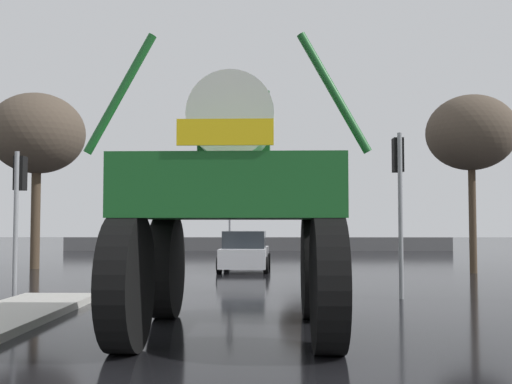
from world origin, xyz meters
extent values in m
plane|color=black|center=(0.00, 18.00, 0.00)|extent=(120.00, 120.00, 0.00)
cylinder|color=black|center=(-1.41, 7.11, 0.97)|extent=(0.46, 1.94, 1.93)
cylinder|color=black|center=(1.41, 7.06, 0.97)|extent=(0.46, 1.94, 1.93)
cylinder|color=black|center=(-1.46, 3.93, 0.97)|extent=(0.46, 1.94, 1.93)
cylinder|color=black|center=(1.35, 3.89, 0.97)|extent=(0.46, 1.94, 1.93)
cube|color=#195B23|center=(-0.03, 5.50, 2.33)|extent=(3.38, 3.93, 0.91)
cube|color=#154E1E|center=(-0.02, 5.89, 3.36)|extent=(1.20, 1.52, 1.17)
cylinder|color=silver|center=(-0.04, 4.94, 3.44)|extent=(1.34, 1.22, 1.32)
cylinder|color=#195B23|center=(-1.55, 3.78, 3.61)|extent=(1.01, 0.14, 1.71)
cylinder|color=#195B23|center=(1.43, 3.73, 3.60)|extent=(1.03, 0.14, 1.71)
cube|color=yellow|center=(-0.06, 3.53, 3.03)|extent=(1.31, 0.06, 0.36)
cube|color=silver|center=(-0.28, 19.03, 0.53)|extent=(1.84, 4.16, 0.70)
cube|color=#23282D|center=(-0.28, 18.88, 1.20)|extent=(1.63, 2.15, 0.64)
cylinder|color=black|center=(-1.08, 20.41, 0.30)|extent=(0.20, 0.61, 0.60)
cylinder|color=black|center=(0.62, 20.35, 0.30)|extent=(0.20, 0.61, 0.60)
cylinder|color=black|center=(-1.17, 17.71, 0.30)|extent=(0.20, 0.61, 0.60)
cylinder|color=black|center=(0.52, 17.65, 0.30)|extent=(0.20, 0.61, 0.60)
cylinder|color=gray|center=(-5.57, 10.13, 1.78)|extent=(0.11, 0.11, 3.56)
cube|color=black|center=(-5.57, 10.34, 3.04)|extent=(0.24, 0.32, 0.84)
sphere|color=red|center=(-5.57, 10.53, 3.31)|extent=(0.17, 0.17, 0.17)
sphere|color=#3C2403|center=(-5.57, 10.53, 3.04)|extent=(0.17, 0.17, 0.17)
sphere|color=black|center=(-5.57, 10.53, 2.77)|extent=(0.17, 0.17, 0.17)
cylinder|color=gray|center=(3.75, 10.13, 2.00)|extent=(0.11, 0.11, 4.00)
cube|color=black|center=(3.75, 10.34, 3.48)|extent=(0.24, 0.32, 0.84)
sphere|color=red|center=(3.75, 10.53, 3.75)|extent=(0.17, 0.17, 0.17)
sphere|color=#3C2403|center=(3.75, 10.53, 3.48)|extent=(0.17, 0.17, 0.17)
sphere|color=black|center=(3.75, 10.53, 3.21)|extent=(0.17, 0.17, 0.17)
cylinder|color=gray|center=(-1.16, 24.28, 2.00)|extent=(0.11, 0.11, 4.01)
cube|color=black|center=(-1.16, 24.49, 3.49)|extent=(0.24, 0.32, 0.84)
sphere|color=red|center=(-1.16, 24.68, 3.76)|extent=(0.17, 0.17, 0.17)
sphere|color=#3C2403|center=(-1.16, 24.68, 3.49)|extent=(0.17, 0.17, 0.17)
sphere|color=black|center=(-1.16, 24.68, 3.22)|extent=(0.17, 0.17, 0.17)
cylinder|color=#473828|center=(-8.71, 19.79, 2.05)|extent=(0.37, 0.37, 4.11)
ellipsoid|color=brown|center=(-8.71, 19.79, 5.44)|extent=(3.81, 3.81, 3.24)
cylinder|color=#473828|center=(8.08, 17.83, 2.00)|extent=(0.26, 0.26, 4.01)
ellipsoid|color=brown|center=(8.08, 17.83, 5.15)|extent=(3.26, 3.26, 2.77)
cylinder|color=#473828|center=(2.83, 31.24, 1.51)|extent=(0.24, 0.24, 3.03)
ellipsoid|color=brown|center=(2.83, 31.24, 4.10)|extent=(3.08, 3.08, 2.62)
cube|color=#59595B|center=(0.00, 36.28, 0.45)|extent=(25.89, 0.24, 0.90)
camera|label=1|loc=(0.47, -4.69, 1.79)|focal=43.09mm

